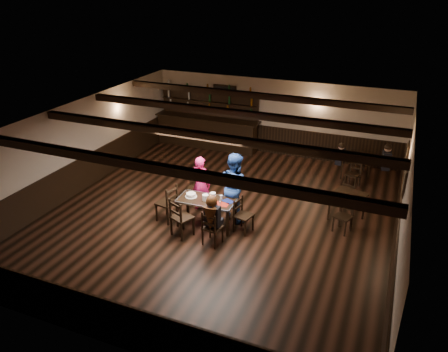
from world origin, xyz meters
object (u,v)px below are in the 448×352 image
at_px(woman_pink, 201,184).
at_px(cake, 191,195).
at_px(man_blue, 234,186).
at_px(chair_near_left, 179,215).
at_px(chair_near_right, 211,226).
at_px(bar_counter, 208,128).
at_px(dining_table, 207,203).

bearing_deg(woman_pink, cake, 99.96).
xyz_separation_m(woman_pink, man_blue, (1.01, -0.07, 0.14)).
distance_m(woman_pink, man_blue, 1.02).
relative_size(chair_near_left, cake, 3.28).
height_order(chair_near_right, woman_pink, woman_pink).
distance_m(chair_near_right, man_blue, 1.50).
bearing_deg(bar_counter, man_blue, -58.33).
distance_m(dining_table, cake, 0.46).
xyz_separation_m(dining_table, chair_near_left, (-0.40, -0.74, -0.07)).
relative_size(man_blue, cake, 5.99).
bearing_deg(cake, bar_counter, 110.10).
xyz_separation_m(man_blue, bar_counter, (-2.90, 4.71, -0.20)).
bearing_deg(dining_table, man_blue, 51.80).
bearing_deg(chair_near_right, cake, 138.64).
bearing_deg(chair_near_right, dining_table, 120.50).
relative_size(dining_table, bar_counter, 0.37).
distance_m(dining_table, woman_pink, 0.88).
bearing_deg(man_blue, bar_counter, -34.32).
relative_size(man_blue, bar_counter, 0.46).
xyz_separation_m(chair_near_left, chair_near_right, (0.87, -0.06, -0.07)).
relative_size(woman_pink, cake, 5.11).
height_order(chair_near_right, cake, chair_near_right).
relative_size(woman_pink, bar_counter, 0.39).
height_order(chair_near_left, bar_counter, bar_counter).
height_order(dining_table, cake, cake).
bearing_deg(man_blue, cake, 58.44).
bearing_deg(dining_table, cake, -179.72).
xyz_separation_m(chair_near_left, cake, (-0.04, 0.74, 0.20)).
distance_m(woman_pink, cake, 0.72).
height_order(dining_table, chair_near_left, chair_near_left).
bearing_deg(chair_near_right, woman_pink, 122.74).
bearing_deg(cake, chair_near_left, -87.29).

